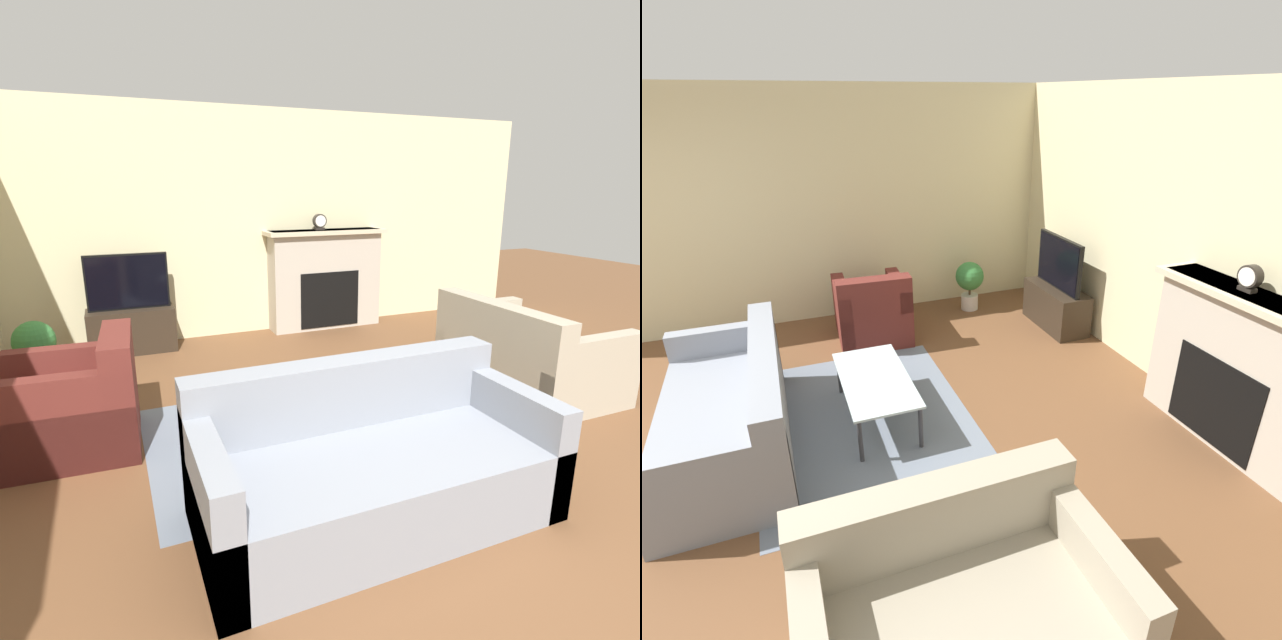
% 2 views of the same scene
% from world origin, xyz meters
% --- Properties ---
extents(wall_back, '(8.20, 0.06, 2.70)m').
position_xyz_m(wall_back, '(0.00, 4.71, 1.35)').
color(wall_back, beige).
rests_on(wall_back, ground_plane).
extents(wall_left, '(0.06, 7.68, 2.70)m').
position_xyz_m(wall_left, '(-2.63, 2.34, 1.35)').
color(wall_left, beige).
rests_on(wall_left, ground_plane).
extents(area_rug, '(2.32, 1.75, 0.00)m').
position_xyz_m(area_rug, '(-0.21, 1.86, 0.00)').
color(area_rug, slate).
rests_on(area_rug, ground_plane).
extents(fireplace, '(1.57, 0.38, 1.26)m').
position_xyz_m(fireplace, '(1.09, 4.51, 0.66)').
color(fireplace, '#B2A899').
rests_on(fireplace, ground_plane).
extents(tv_stand, '(0.91, 0.40, 0.49)m').
position_xyz_m(tv_stand, '(-1.31, 4.40, 0.25)').
color(tv_stand, '#2D2319').
rests_on(tv_stand, ground_plane).
extents(tv, '(0.85, 0.06, 0.61)m').
position_xyz_m(tv, '(-1.31, 4.39, 0.79)').
color(tv, black).
rests_on(tv, tv_stand).
extents(couch_sectional, '(1.95, 0.91, 0.82)m').
position_xyz_m(couch_sectional, '(-0.23, 0.84, 0.29)').
color(couch_sectional, gray).
rests_on(couch_sectional, ground_plane).
extents(couch_loveseat, '(0.97, 1.49, 0.82)m').
position_xyz_m(couch_loveseat, '(1.94, 1.92, 0.29)').
color(couch_loveseat, '#9E937F').
rests_on(couch_loveseat, ground_plane).
extents(armchair_by_window, '(0.93, 0.83, 0.82)m').
position_xyz_m(armchair_by_window, '(-1.78, 2.28, 0.30)').
color(armchair_by_window, '#5B231E').
rests_on(armchair_by_window, ground_plane).
extents(coffee_table, '(1.12, 0.55, 0.40)m').
position_xyz_m(coffee_table, '(-0.21, 1.97, 0.36)').
color(coffee_table, '#333338').
rests_on(coffee_table, ground_plane).
extents(potted_plant, '(0.36, 0.36, 0.63)m').
position_xyz_m(potted_plant, '(-2.17, 3.63, 0.39)').
color(potted_plant, beige).
rests_on(potted_plant, ground_plane).
extents(mantel_clock, '(0.17, 0.07, 0.20)m').
position_xyz_m(mantel_clock, '(1.01, 4.51, 1.37)').
color(mantel_clock, '#28231E').
rests_on(mantel_clock, fireplace).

